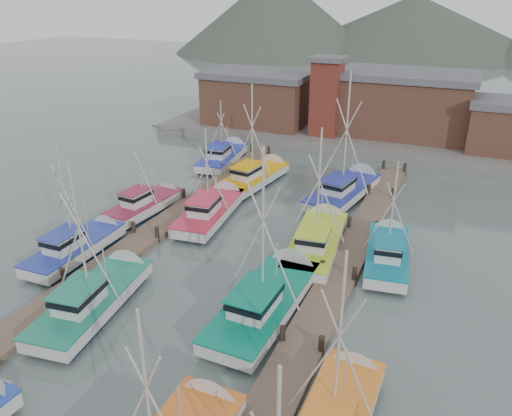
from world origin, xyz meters
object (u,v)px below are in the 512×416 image
at_px(lookout_tower, 326,96).
at_px(boat_8, 212,209).
at_px(boat_4, 98,296).
at_px(boat_12, 256,176).

distance_m(lookout_tower, boat_8, 23.39).
height_order(lookout_tower, boat_4, lookout_tower).
distance_m(lookout_tower, boat_4, 36.29).
xyz_separation_m(lookout_tower, boat_12, (-2.20, -14.53, -4.87)).
bearing_deg(boat_4, lookout_tower, 78.45).
bearing_deg(boat_4, boat_12, 81.41).
height_order(boat_8, boat_12, boat_12).
height_order(lookout_tower, boat_12, lookout_tower).
xyz_separation_m(boat_8, boat_12, (0.22, 8.22, 0.01)).
bearing_deg(boat_8, boat_12, 82.34).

